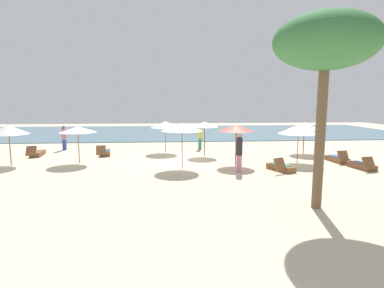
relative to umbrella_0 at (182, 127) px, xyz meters
The scene contains 19 objects.
ground_plane 2.38m from the umbrella_0, 79.43° to the left, with size 60.00×60.00×0.00m, color beige.
ocean_water 18.17m from the umbrella_0, 89.38° to the left, with size 48.00×16.00×0.06m, color slate.
umbrella_0 is the anchor object (origin of this frame).
umbrella_1 9.34m from the umbrella_0, behind, with size 2.06×2.06×2.18m.
umbrella_2 5.02m from the umbrella_0, 100.29° to the left, with size 2.01×2.01×2.10m.
umbrella_3 5.95m from the umbrella_0, 162.79° to the left, with size 2.00×2.00×2.07m.
umbrella_4 3.91m from the umbrella_0, 66.36° to the left, with size 1.75×1.75×2.16m.
umbrella_5 6.60m from the umbrella_0, ahead, with size 2.22×2.22×2.10m.
umbrella_6 3.02m from the umbrella_0, 12.91° to the left, with size 1.91×1.91×2.18m.
umbrella_7 9.04m from the umbrella_0, 25.39° to the left, with size 2.13×2.13×2.08m.
lounger_0 6.69m from the umbrella_0, 138.37° to the left, with size 0.86×1.75×0.70m.
lounger_1 10.15m from the umbrella_0, 154.60° to the left, with size 0.79×1.73×0.71m.
lounger_2 9.19m from the umbrella_0, ahead, with size 0.74×1.68×0.75m.
lounger_3 5.34m from the umbrella_0, 10.23° to the right, with size 1.21×1.72×0.75m.
lounger_4 9.44m from the umbrella_0, ahead, with size 0.82×1.71×0.74m.
person_0 10.48m from the umbrella_0, 140.71° to the left, with size 0.44×0.44×1.72m.
person_1 6.61m from the umbrella_0, 76.16° to the left, with size 0.40×0.40×1.80m.
person_2 3.14m from the umbrella_0, 20.79° to the right, with size 0.40×0.40×1.94m.
palm_1 8.06m from the umbrella_0, 56.28° to the right, with size 3.19×3.19×6.16m.
Camera 1 is at (-0.86, -16.67, 3.51)m, focal length 28.91 mm.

